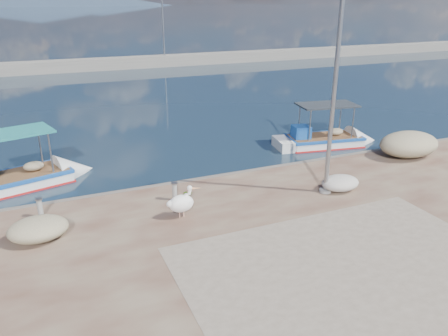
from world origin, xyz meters
TOP-DOWN VIEW (x-y plane):
  - ground at (0.00, 0.00)m, footprint 1400.00×1400.00m
  - quay_patch at (1.00, -3.00)m, footprint 9.00×7.00m
  - breakwater at (-0.00, 40.00)m, footprint 120.00×2.20m
  - boat_left at (-7.37, 8.24)m, footprint 5.95×3.27m
  - boat_right at (7.44, 7.88)m, footprint 5.61×2.64m
  - pelican at (-2.23, 2.11)m, footprint 1.13×0.57m
  - lamp_post at (3.32, 1.95)m, footprint 0.44×0.96m
  - bollard_near at (-2.06, 3.47)m, footprint 0.22×0.22m
  - bollard_far at (-6.53, 3.94)m, footprint 0.23×0.23m
  - potted_plant at (-1.70, 3.17)m, footprint 0.46×0.42m
  - net_pile_c at (9.19, 3.81)m, footprint 2.88×2.06m
  - net_pile_d at (3.94, 1.88)m, footprint 1.49×1.12m
  - net_pile_b at (-6.62, 2.43)m, footprint 1.76×1.37m

SIDE VIEW (x-z plane):
  - ground at x=0.00m, z-range 0.00..0.00m
  - boat_right at x=7.44m, z-range -1.09..1.50m
  - boat_left at x=-7.37m, z-range -1.15..1.57m
  - quay_patch at x=1.00m, z-range 0.50..0.51m
  - breakwater at x=0.00m, z-range -3.15..4.35m
  - potted_plant at x=-1.70m, z-range 0.50..0.95m
  - net_pile_d at x=3.94m, z-range 0.50..1.06m
  - net_pile_b at x=-6.62m, z-range 0.50..1.18m
  - bollard_near at x=-2.06m, z-range 0.53..1.21m
  - bollard_far at x=-6.53m, z-range 0.53..1.22m
  - pelican at x=-2.23m, z-range 0.47..1.56m
  - net_pile_c at x=9.19m, z-range 0.50..1.63m
  - lamp_post at x=3.32m, z-range 0.30..7.30m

